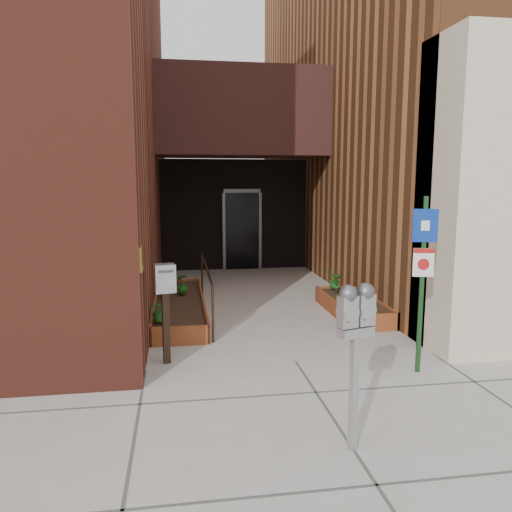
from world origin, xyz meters
name	(u,v)px	position (x,y,z in m)	size (l,w,h in m)	color
ground	(296,362)	(0.00, 0.00, 0.00)	(80.00, 80.00, 0.00)	#9E9991
architecture	(228,79)	(-0.18, 6.89, 4.98)	(20.00, 14.60, 10.00)	maroon
planter_left	(179,307)	(-1.55, 2.70, 0.13)	(0.90, 3.60, 0.30)	brown
planter_right	(353,307)	(1.60, 2.20, 0.13)	(0.80, 2.20, 0.30)	brown
handrail	(206,274)	(-1.05, 2.65, 0.75)	(0.04, 3.34, 0.90)	black
parking_meter	(356,323)	(-0.01, -2.24, 1.20)	(0.36, 0.21, 1.55)	#98989A
sign_post	(423,266)	(1.46, -0.59, 1.38)	(0.30, 0.11, 2.25)	#143816
payment_dropbox	(165,292)	(-1.73, 0.24, 0.97)	(0.30, 0.25, 1.35)	black
shrub_left_a	(159,310)	(-1.85, 1.25, 0.48)	(0.32, 0.32, 0.36)	#20621C
shrub_left_b	(162,287)	(-1.85, 2.89, 0.48)	(0.20, 0.20, 0.36)	#1B4E16
shrub_left_c	(182,284)	(-1.48, 3.11, 0.49)	(0.21, 0.21, 0.37)	#19591A
shrub_left_d	(163,281)	(-1.85, 3.54, 0.47)	(0.18, 0.18, 0.34)	#1A5418
shrub_right_a	(356,299)	(1.35, 1.40, 0.48)	(0.20, 0.20, 0.36)	#1A5C1E
shrub_right_b	(337,282)	(1.50, 2.84, 0.48)	(0.19, 0.19, 0.36)	#275E1B
shrub_right_c	(334,280)	(1.52, 3.10, 0.48)	(0.32, 0.32, 0.35)	#1C611B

